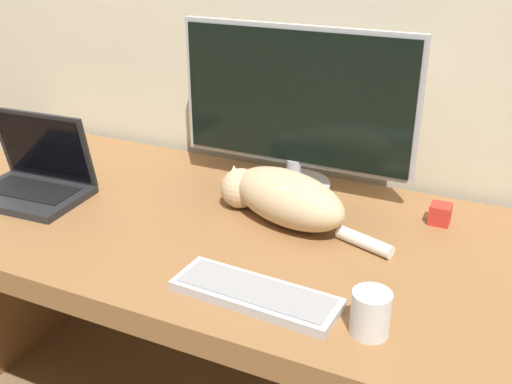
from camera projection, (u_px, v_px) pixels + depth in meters
desk at (202, 267)px, 1.59m from camera, size 1.68×0.80×0.75m
monitor at (296, 109)px, 1.60m from camera, size 0.66×0.21×0.45m
laptop at (33, 179)px, 1.64m from camera, size 0.32×0.23×0.23m
external_keyboard at (256, 294)px, 1.20m from camera, size 0.35×0.13×0.02m
cat at (283, 196)px, 1.49m from camera, size 0.48×0.26×0.13m
coffee_mug at (371, 313)px, 1.09m from camera, size 0.07×0.07×0.09m
small_toy at (440, 214)px, 1.50m from camera, size 0.05×0.05×0.05m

